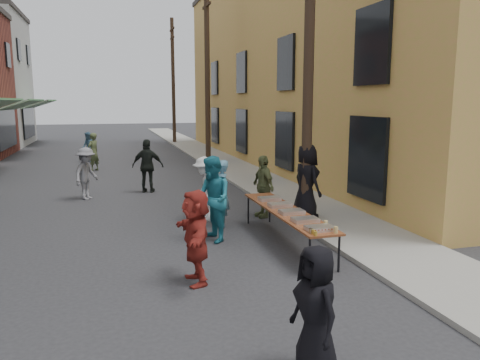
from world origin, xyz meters
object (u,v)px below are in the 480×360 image
utility_pole_near (309,43)px  utility_pole_far (173,82)px  catering_tray_sausage (320,228)px  serving_table (286,212)px  server (307,181)px  guest_front_a (316,310)px  guest_front_c (212,199)px  utility_pole_mid (207,72)px

utility_pole_near → utility_pole_far: same height
utility_pole_near → catering_tray_sausage: (-1.20, -3.34, -3.71)m
utility_pole_near → serving_table: size_ratio=2.25×
catering_tray_sausage → server: 3.64m
guest_front_a → guest_front_c: bearing=170.9°
serving_table → guest_front_c: guest_front_c is taller
catering_tray_sausage → guest_front_a: 3.40m
utility_pole_far → serving_table: (-1.20, -25.69, -3.79)m
catering_tray_sausage → guest_front_a: size_ratio=0.33×
utility_pole_mid → utility_pole_near: bearing=-90.0°
guest_front_a → server: bearing=147.8°
catering_tray_sausage → guest_front_a: (-1.50, -3.05, -0.03)m
utility_pole_mid → utility_pole_far: 12.00m
catering_tray_sausage → guest_front_c: size_ratio=0.26×
utility_pole_mid → guest_front_c: 13.80m
serving_table → guest_front_c: (-1.50, 0.63, 0.24)m
utility_pole_far → catering_tray_sausage: utility_pole_far is taller
utility_pole_near → serving_table: (-1.20, -1.69, -3.79)m
utility_pole_mid → server: (0.05, -11.93, -3.45)m
catering_tray_sausage → server: server is taller
utility_pole_far → guest_front_a: utility_pole_far is taller
serving_table → guest_front_c: bearing=157.2°
guest_front_c → catering_tray_sausage: bearing=23.6°
utility_pole_mid → server: utility_pole_mid is taller
utility_pole_far → guest_front_c: (-2.70, -25.06, -3.54)m
server → utility_pole_near: bearing=130.8°
utility_pole_near → guest_front_c: size_ratio=4.70×
serving_table → guest_front_a: (-1.50, -4.70, 0.05)m
utility_pole_near → serving_table: 4.32m
server → serving_table: bearing=132.5°
utility_pole_near → guest_front_a: size_ratio=5.93×
utility_pole_near → utility_pole_far: bearing=90.0°
utility_pole_far → catering_tray_sausage: bearing=-92.5°
utility_pole_near → server: 3.45m
utility_pole_far → guest_front_a: 30.74m
serving_table → guest_front_a: size_ratio=2.63×
utility_pole_near → catering_tray_sausage: utility_pole_near is taller
utility_pole_near → server: bearing=52.9°
utility_pole_far → serving_table: utility_pole_far is taller
catering_tray_sausage → utility_pole_mid: bearing=85.5°
guest_front_c → server: (2.75, 1.13, 0.09)m
catering_tray_sausage → guest_front_a: guest_front_a is taller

